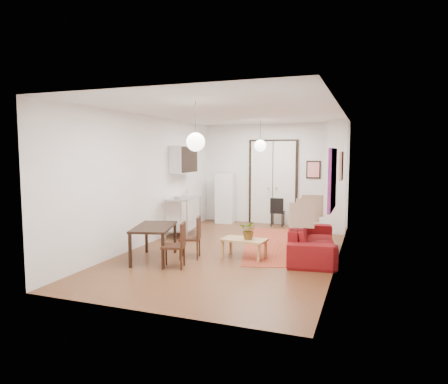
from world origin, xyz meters
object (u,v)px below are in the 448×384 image
(coffee_table, at_px, (244,241))
(fridge, at_px, (225,198))
(black_side_chair, at_px, (278,209))
(dining_table, at_px, (154,230))
(dining_chair_far, at_px, (175,241))
(dining_chair_near, at_px, (191,234))
(sofa, at_px, (312,240))
(kitchen_counter, at_px, (183,210))

(coffee_table, xyz_separation_m, fridge, (-1.72, 3.63, 0.40))
(fridge, relative_size, black_side_chair, 1.80)
(coffee_table, xyz_separation_m, dining_table, (-1.60, -0.74, 0.26))
(dining_chair_far, bearing_deg, dining_chair_near, 164.03)
(sofa, distance_m, dining_chair_near, 2.43)
(dining_chair_near, bearing_deg, dining_chair_far, -15.97)
(black_side_chair, bearing_deg, dining_table, 68.66)
(black_side_chair, bearing_deg, fridge, -0.32)
(sofa, height_order, kitchen_counter, kitchen_counter)
(coffee_table, relative_size, dining_chair_far, 1.10)
(fridge, bearing_deg, dining_chair_far, -89.22)
(dining_chair_near, xyz_separation_m, dining_chair_far, (0.00, -0.70, 0.00))
(kitchen_counter, xyz_separation_m, dining_table, (0.50, -2.33, -0.04))
(coffee_table, distance_m, dining_chair_near, 1.06)
(dining_chair_far, xyz_separation_m, black_side_chair, (0.87, 4.71, -0.01))
(dining_chair_far, bearing_deg, dining_table, -130.18)
(fridge, distance_m, dining_chair_near, 4.01)
(fridge, height_order, dining_chair_near, fridge)
(coffee_table, bearing_deg, sofa, 26.66)
(fridge, height_order, dining_table, fridge)
(kitchen_counter, bearing_deg, coffee_table, -45.16)
(coffee_table, distance_m, dining_chair_far, 1.43)
(dining_chair_near, bearing_deg, black_side_chair, 151.78)
(coffee_table, relative_size, dining_table, 0.67)
(black_side_chair, bearing_deg, coffee_table, 89.01)
(black_side_chair, bearing_deg, kitchen_counter, 43.95)
(fridge, xyz_separation_m, dining_chair_far, (0.72, -4.63, -0.26))
(kitchen_counter, bearing_deg, dining_chair_far, -75.06)
(kitchen_counter, bearing_deg, dining_table, -85.89)
(dining_chair_near, distance_m, dining_chair_far, 0.70)
(dining_table, bearing_deg, dining_chair_near, 35.64)
(dining_table, relative_size, black_side_chair, 1.66)
(kitchen_counter, height_order, dining_chair_far, kitchen_counter)
(kitchen_counter, relative_size, black_side_chair, 1.65)
(sofa, height_order, coffee_table, sofa)
(dining_table, xyz_separation_m, dining_chair_far, (0.60, -0.27, -0.12))
(dining_table, distance_m, dining_chair_near, 0.75)
(dining_chair_near, bearing_deg, sofa, 96.53)
(coffee_table, bearing_deg, fridge, 115.33)
(sofa, distance_m, dining_table, 3.16)
(dining_chair_far, bearing_deg, kitchen_counter, -173.03)
(sofa, height_order, fridge, fridge)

